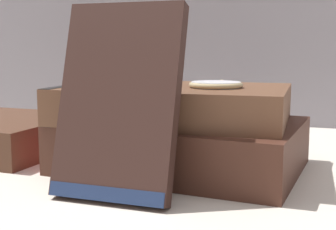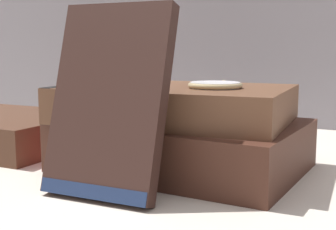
% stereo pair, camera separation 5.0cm
% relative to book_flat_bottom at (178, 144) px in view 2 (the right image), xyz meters
% --- Properties ---
extents(ground_plane, '(3.00, 3.00, 0.00)m').
position_rel_book_flat_bottom_xyz_m(ground_plane, '(-0.05, -0.05, -0.03)').
color(ground_plane, beige).
extents(book_flat_bottom, '(0.25, 0.19, 0.05)m').
position_rel_book_flat_bottom_xyz_m(book_flat_bottom, '(0.00, 0.00, 0.00)').
color(book_flat_bottom, '#422319').
rests_on(book_flat_bottom, ground_plane).
extents(book_flat_top, '(0.24, 0.17, 0.04)m').
position_rel_book_flat_bottom_xyz_m(book_flat_top, '(-0.01, 0.00, 0.04)').
color(book_flat_top, brown).
rests_on(book_flat_top, book_flat_bottom).
extents(book_leaning_front, '(0.10, 0.06, 0.17)m').
position_rel_book_flat_bottom_xyz_m(book_leaning_front, '(-0.02, -0.11, 0.05)').
color(book_leaning_front, '#331E19').
rests_on(book_leaning_front, ground_plane).
extents(pocket_watch, '(0.05, 0.06, 0.01)m').
position_rel_book_flat_bottom_xyz_m(pocket_watch, '(0.04, -0.00, 0.06)').
color(pocket_watch, silver).
rests_on(pocket_watch, book_flat_top).
extents(reading_glasses, '(0.12, 0.08, 0.00)m').
position_rel_book_flat_bottom_xyz_m(reading_glasses, '(-0.03, 0.16, -0.02)').
color(reading_glasses, '#ADADB2').
rests_on(reading_glasses, ground_plane).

